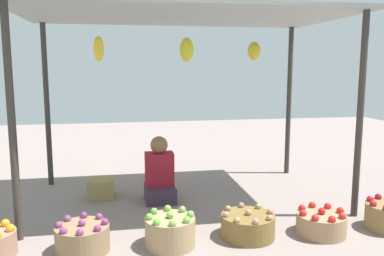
# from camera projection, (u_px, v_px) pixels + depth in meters

# --- Properties ---
(ground_plane) EXTENTS (14.00, 14.00, 0.00)m
(ground_plane) POSITION_uv_depth(u_px,v_px,m) (185.00, 198.00, 4.95)
(ground_plane) COLOR gray
(market_stall_structure) EXTENTS (3.74, 2.11, 2.21)m
(market_stall_structure) POSITION_uv_depth(u_px,v_px,m) (185.00, 28.00, 4.65)
(market_stall_structure) COLOR #38332D
(market_stall_structure) RESTS_ON ground
(vendor_person) EXTENTS (0.36, 0.44, 0.78)m
(vendor_person) POSITION_uv_depth(u_px,v_px,m) (160.00, 176.00, 4.85)
(vendor_person) COLOR #3E2E42
(vendor_person) RESTS_ON ground
(basket_purple_onions) EXTENTS (0.47, 0.47, 0.29)m
(basket_purple_onions) POSITION_uv_depth(u_px,v_px,m) (83.00, 238.00, 3.51)
(basket_purple_onions) COLOR #8C704E
(basket_purple_onions) RESTS_ON ground
(basket_green_apples) EXTENTS (0.45, 0.45, 0.32)m
(basket_green_apples) POSITION_uv_depth(u_px,v_px,m) (170.00, 231.00, 3.61)
(basket_green_apples) COLOR tan
(basket_green_apples) RESTS_ON ground
(basket_potatoes) EXTENTS (0.51, 0.51, 0.27)m
(basket_potatoes) POSITION_uv_depth(u_px,v_px,m) (248.00, 225.00, 3.81)
(basket_potatoes) COLOR brown
(basket_potatoes) RESTS_ON ground
(basket_red_tomatoes) EXTENTS (0.47, 0.47, 0.26)m
(basket_red_tomatoes) POSITION_uv_depth(u_px,v_px,m) (321.00, 223.00, 3.87)
(basket_red_tomatoes) COLOR #A47C5D
(basket_red_tomatoes) RESTS_ON ground
(wooden_crate_near_vendor) EXTENTS (0.32, 0.33, 0.23)m
(wooden_crate_near_vendor) POSITION_uv_depth(u_px,v_px,m) (101.00, 188.00, 4.98)
(wooden_crate_near_vendor) COLOR #9A864E
(wooden_crate_near_vendor) RESTS_ON ground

